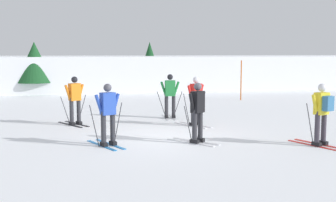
# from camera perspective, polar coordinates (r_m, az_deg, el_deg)

# --- Properties ---
(ground_plane) EXTENTS (120.00, 120.00, 0.00)m
(ground_plane) POSITION_cam_1_polar(r_m,az_deg,el_deg) (13.10, -0.11, -4.83)
(ground_plane) COLOR white
(far_snow_ridge) EXTENTS (80.00, 9.37, 2.25)m
(far_snow_ridge) POSITION_cam_1_polar(r_m,az_deg,el_deg) (31.31, -6.61, 3.79)
(far_snow_ridge) COLOR white
(far_snow_ridge) RESTS_ON ground
(skier_green) EXTENTS (1.00, 1.62, 1.71)m
(skier_green) POSITION_cam_1_polar(r_m,az_deg,el_deg) (16.77, 0.26, 0.82)
(skier_green) COLOR silver
(skier_green) RESTS_ON ground
(skier_red) EXTENTS (1.10, 1.58, 1.71)m
(skier_red) POSITION_cam_1_polar(r_m,az_deg,el_deg) (15.09, 3.65, 0.18)
(skier_red) COLOR silver
(skier_red) RESTS_ON ground
(skier_yellow) EXTENTS (0.97, 1.62, 1.71)m
(skier_yellow) POSITION_cam_1_polar(r_m,az_deg,el_deg) (12.53, 19.46, -1.29)
(skier_yellow) COLOR red
(skier_yellow) RESTS_ON ground
(skier_black) EXTENTS (1.32, 1.46, 1.71)m
(skier_black) POSITION_cam_1_polar(r_m,az_deg,el_deg) (12.24, 3.85, -1.29)
(skier_black) COLOR silver
(skier_black) RESTS_ON ground
(skier_orange) EXTENTS (1.13, 1.57, 1.71)m
(skier_orange) POSITION_cam_1_polar(r_m,az_deg,el_deg) (15.56, -12.09, 0.24)
(skier_orange) COLOR black
(skier_orange) RESTS_ON ground
(skier_blue) EXTENTS (1.00, 1.61, 1.71)m
(skier_blue) POSITION_cam_1_polar(r_m,az_deg,el_deg) (11.92, -7.88, -1.55)
(skier_blue) COLOR #237AC6
(skier_blue) RESTS_ON ground
(trail_marker_pole) EXTENTS (0.06, 0.06, 2.11)m
(trail_marker_pole) POSITION_cam_1_polar(r_m,az_deg,el_deg) (23.39, 9.53, 2.68)
(trail_marker_pole) COLOR #C65614
(trail_marker_pole) RESTS_ON ground
(conifer_far_left) EXTENTS (2.19, 2.19, 3.15)m
(conifer_far_left) POSITION_cam_1_polar(r_m,az_deg,el_deg) (27.22, -17.04, 4.86)
(conifer_far_left) COLOR #513823
(conifer_far_left) RESTS_ON ground
(conifer_far_right) EXTENTS (1.54, 1.54, 3.28)m
(conifer_far_right) POSITION_cam_1_polar(r_m,az_deg,el_deg) (32.29, -2.41, 5.50)
(conifer_far_right) COLOR #513823
(conifer_far_right) RESTS_ON ground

